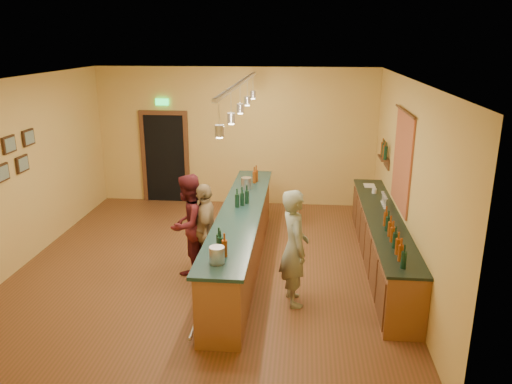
# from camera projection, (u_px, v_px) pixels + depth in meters

# --- Properties ---
(floor) EXTENTS (7.00, 7.00, 0.00)m
(floor) POSITION_uv_depth(u_px,v_px,m) (210.00, 265.00, 8.78)
(floor) COLOR brown
(floor) RESTS_ON ground
(ceiling) EXTENTS (6.50, 7.00, 0.02)m
(ceiling) POSITION_uv_depth(u_px,v_px,m) (204.00, 79.00, 7.83)
(ceiling) COLOR silver
(ceiling) RESTS_ON wall_back
(wall_back) EXTENTS (6.50, 0.02, 3.20)m
(wall_back) POSITION_uv_depth(u_px,v_px,m) (236.00, 137.00, 11.63)
(wall_back) COLOR #DEAB53
(wall_back) RESTS_ON floor
(wall_front) EXTENTS (6.50, 0.02, 3.20)m
(wall_front) POSITION_uv_depth(u_px,v_px,m) (141.00, 271.00, 4.97)
(wall_front) COLOR #DEAB53
(wall_front) RESTS_ON floor
(wall_left) EXTENTS (0.02, 7.00, 3.20)m
(wall_left) POSITION_uv_depth(u_px,v_px,m) (22.00, 172.00, 8.60)
(wall_left) COLOR #DEAB53
(wall_left) RESTS_ON floor
(wall_right) EXTENTS (0.02, 7.00, 3.20)m
(wall_right) POSITION_uv_depth(u_px,v_px,m) (407.00, 182.00, 8.00)
(wall_right) COLOR #DEAB53
(wall_right) RESTS_ON floor
(doorway) EXTENTS (1.15, 0.09, 2.48)m
(doorway) POSITION_uv_depth(u_px,v_px,m) (165.00, 156.00, 11.90)
(doorway) COLOR black
(doorway) RESTS_ON wall_back
(tapestry) EXTENTS (0.03, 1.40, 1.60)m
(tapestry) POSITION_uv_depth(u_px,v_px,m) (402.00, 161.00, 8.31)
(tapestry) COLOR maroon
(tapestry) RESTS_ON wall_right
(bottle_shelf) EXTENTS (0.17, 0.55, 0.54)m
(bottle_shelf) POSITION_uv_depth(u_px,v_px,m) (384.00, 152.00, 9.80)
(bottle_shelf) COLOR #4F2A17
(bottle_shelf) RESTS_ON wall_right
(back_counter) EXTENTS (0.60, 4.55, 1.27)m
(back_counter) POSITION_uv_depth(u_px,v_px,m) (382.00, 241.00, 8.53)
(back_counter) COLOR brown
(back_counter) RESTS_ON floor
(tasting_bar) EXTENTS (0.73, 5.10, 1.38)m
(tasting_bar) POSITION_uv_depth(u_px,v_px,m) (241.00, 234.00, 8.54)
(tasting_bar) COLOR brown
(tasting_bar) RESTS_ON floor
(pendant_track) EXTENTS (0.11, 4.60, 0.50)m
(pendant_track) POSITION_uv_depth(u_px,v_px,m) (240.00, 93.00, 7.84)
(pendant_track) COLOR silver
(pendant_track) RESTS_ON ceiling
(bartender) EXTENTS (0.58, 0.73, 1.77)m
(bartender) POSITION_uv_depth(u_px,v_px,m) (294.00, 248.00, 7.29)
(bartender) COLOR gray
(bartender) RESTS_ON floor
(customer_a) EXTENTS (0.92, 1.01, 1.71)m
(customer_a) POSITION_uv_depth(u_px,v_px,m) (189.00, 224.00, 8.30)
(customer_a) COLOR #59191E
(customer_a) RESTS_ON floor
(customer_b) EXTENTS (0.54, 0.98, 1.59)m
(customer_b) POSITION_uv_depth(u_px,v_px,m) (205.00, 230.00, 8.20)
(customer_b) COLOR #997A51
(customer_b) RESTS_ON floor
(bar_stool) EXTENTS (0.32, 0.32, 0.66)m
(bar_stool) POSITION_uv_depth(u_px,v_px,m) (293.00, 200.00, 10.59)
(bar_stool) COLOR olive
(bar_stool) RESTS_ON floor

